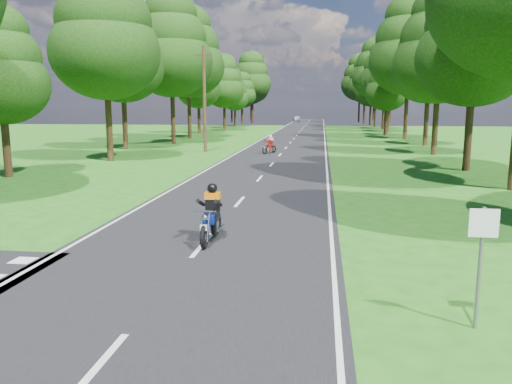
# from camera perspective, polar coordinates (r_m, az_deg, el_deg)

# --- Properties ---
(ground) EXTENTS (160.00, 160.00, 0.00)m
(ground) POSITION_cam_1_polar(r_m,az_deg,el_deg) (10.98, -8.76, -9.11)
(ground) COLOR #205914
(ground) RESTS_ON ground
(main_road) EXTENTS (7.00, 140.00, 0.02)m
(main_road) POSITION_cam_1_polar(r_m,az_deg,el_deg) (60.13, 4.67, 6.47)
(main_road) COLOR black
(main_road) RESTS_ON ground
(road_markings) EXTENTS (7.40, 140.00, 0.01)m
(road_markings) POSITION_cam_1_polar(r_m,az_deg,el_deg) (58.27, 4.44, 6.38)
(road_markings) COLOR silver
(road_markings) RESTS_ON main_road
(treeline) EXTENTS (40.00, 115.35, 14.78)m
(treeline) POSITION_cam_1_polar(r_m,az_deg,el_deg) (70.19, 6.39, 13.66)
(treeline) COLOR black
(treeline) RESTS_ON ground
(telegraph_pole) EXTENTS (1.20, 0.26, 8.00)m
(telegraph_pole) POSITION_cam_1_polar(r_m,az_deg,el_deg) (39.01, -5.91, 10.59)
(telegraph_pole) COLOR #382616
(telegraph_pole) RESTS_ON ground
(road_sign) EXTENTS (0.45, 0.07, 2.00)m
(road_sign) POSITION_cam_1_polar(r_m,az_deg,el_deg) (8.62, 24.37, -5.86)
(road_sign) COLOR slate
(road_sign) RESTS_ON ground
(rider_near_blue) EXTENTS (0.62, 1.82, 1.51)m
(rider_near_blue) POSITION_cam_1_polar(r_m,az_deg,el_deg) (13.12, -5.17, -2.37)
(rider_near_blue) COLOR navy
(rider_near_blue) RESTS_ON main_road
(rider_far_red) EXTENTS (1.18, 1.72, 1.36)m
(rider_far_red) POSITION_cam_1_polar(r_m,az_deg,el_deg) (37.14, 1.53, 5.47)
(rider_far_red) COLOR maroon
(rider_far_red) RESTS_ON main_road
(distant_car) EXTENTS (2.15, 4.04, 1.31)m
(distant_car) POSITION_cam_1_polar(r_m,az_deg,el_deg) (110.95, 4.66, 8.36)
(distant_car) COLOR silver
(distant_car) RESTS_ON main_road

